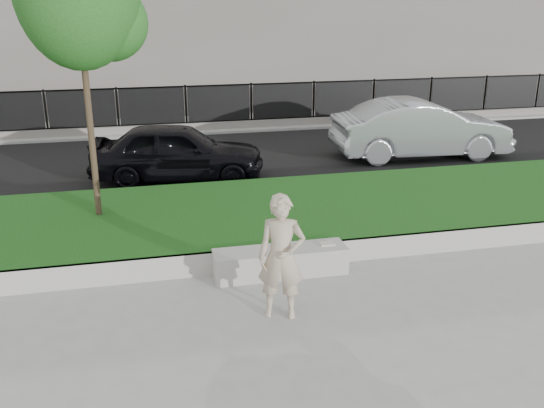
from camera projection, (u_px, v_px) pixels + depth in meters
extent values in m
plane|color=gray|center=(302.00, 295.00, 9.37)|extent=(90.00, 90.00, 0.00)
cube|color=#0D350E|center=(261.00, 217.00, 12.07)|extent=(34.00, 4.00, 0.40)
cube|color=#A3A199|center=(285.00, 256.00, 10.26)|extent=(34.00, 0.08, 0.40)
cube|color=black|center=(220.00, 158.00, 17.19)|extent=(34.00, 7.00, 0.04)
cube|color=gray|center=(202.00, 125.00, 21.32)|extent=(34.00, 3.00, 0.12)
cube|color=slate|center=(205.00, 126.00, 20.34)|extent=(32.00, 0.30, 0.24)
cube|color=black|center=(204.00, 107.00, 20.13)|extent=(32.00, 0.04, 1.50)
cube|color=black|center=(203.00, 86.00, 19.91)|extent=(32.00, 0.05, 0.05)
cube|color=black|center=(205.00, 122.00, 20.30)|extent=(32.00, 0.05, 0.05)
cube|color=#A3A199|center=(280.00, 262.00, 10.00)|extent=(2.21, 0.55, 0.45)
imported|color=#B9A78E|center=(281.00, 257.00, 8.49)|extent=(0.77, 0.62, 1.83)
cube|color=beige|center=(327.00, 244.00, 10.11)|extent=(0.25, 0.19, 0.03)
cylinder|color=#38281C|center=(86.00, 86.00, 10.88)|extent=(0.12, 0.12, 4.90)
sphere|color=#1F531B|center=(109.00, 23.00, 10.81)|extent=(1.37, 1.37, 1.37)
imported|color=black|center=(177.00, 152.00, 14.85)|extent=(4.43, 2.39, 1.43)
imported|color=#9A9DA2|center=(421.00, 129.00, 16.97)|extent=(4.99, 2.01, 1.61)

